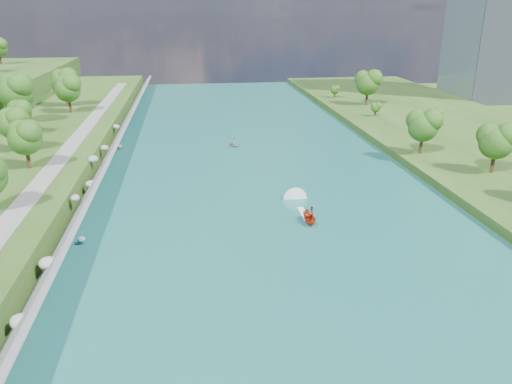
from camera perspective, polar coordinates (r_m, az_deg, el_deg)
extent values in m
plane|color=#2D5119|center=(60.43, 3.46, -6.51)|extent=(260.00, 260.00, 0.00)
cube|color=#196256|center=(78.51, 0.70, 0.06)|extent=(55.00, 240.00, 0.10)
cube|color=slate|center=(78.63, -18.28, 0.39)|extent=(3.54, 236.00, 4.05)
ellipsoid|color=gray|center=(48.78, -25.35, -13.25)|extent=(1.81, 1.66, 1.38)
ellipsoid|color=gray|center=(56.66, -22.71, -7.47)|extent=(1.84, 1.93, 1.16)
ellipsoid|color=gray|center=(64.50, -19.34, -5.11)|extent=(1.00, 0.96, 0.71)
ellipsoid|color=gray|center=(71.47, -19.96, -0.64)|extent=(1.18, 1.39, 0.90)
ellipsoid|color=gray|center=(79.56, -18.40, 0.89)|extent=(1.48, 1.54, 1.01)
ellipsoid|color=gray|center=(87.52, -18.12, 3.58)|extent=(1.70, 1.68, 1.25)
ellipsoid|color=gray|center=(96.12, -16.92, 4.85)|extent=(1.50, 1.31, 1.01)
ellipsoid|color=gray|center=(105.52, -15.34, 5.04)|extent=(1.13, 1.21, 0.66)
ellipsoid|color=gray|center=(114.56, -15.73, 7.19)|extent=(1.61, 2.03, 1.10)
cube|color=gray|center=(79.63, -23.11, 1.34)|extent=(3.00, 200.00, 0.10)
ellipsoid|color=#1B4412|center=(85.21, -24.87, 5.42)|extent=(5.46, 5.46, 9.11)
ellipsoid|color=#1B4412|center=(96.31, -25.93, 6.83)|extent=(5.53, 5.53, 9.21)
ellipsoid|color=#1B4412|center=(109.03, -25.39, 8.02)|extent=(4.93, 4.93, 8.22)
ellipsoid|color=#1B4412|center=(119.99, -25.71, 10.03)|extent=(7.62, 7.62, 12.70)
ellipsoid|color=#1B4412|center=(128.51, -20.69, 10.81)|extent=(6.36, 6.36, 10.61)
ellipsoid|color=#1B4412|center=(137.23, -21.03, 11.45)|extent=(6.79, 6.79, 11.32)
ellipsoid|color=#1B4412|center=(90.44, 25.74, 4.99)|extent=(5.90, 5.90, 9.83)
ellipsoid|color=#1B4412|center=(97.61, 18.54, 6.97)|extent=(5.92, 5.92, 9.87)
ellipsoid|color=#1B4412|center=(121.44, 19.71, 8.20)|extent=(3.18, 3.18, 5.30)
ellipsoid|color=#1B4412|center=(130.21, 13.51, 9.30)|extent=(2.47, 2.47, 4.12)
ellipsoid|color=#1B4412|center=(144.87, 12.65, 11.92)|extent=(6.87, 6.87, 11.44)
ellipsoid|color=#1B4412|center=(155.69, 8.99, 11.39)|extent=(2.60, 2.60, 4.33)
imported|color=red|center=(67.25, 6.08, -2.96)|extent=(1.45, 3.60, 1.37)
imported|color=#66605B|center=(66.59, 5.84, -2.70)|extent=(0.64, 0.42, 1.74)
imported|color=#66605B|center=(67.61, 6.41, -2.37)|extent=(0.93, 0.79, 1.70)
cube|color=white|center=(70.19, 5.49, -2.49)|extent=(0.90, 5.00, 0.06)
imported|color=gray|center=(104.37, -2.49, 5.42)|extent=(3.20, 3.70, 0.64)
imported|color=#66605B|center=(104.20, -2.49, 5.77)|extent=(0.71, 0.47, 1.44)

